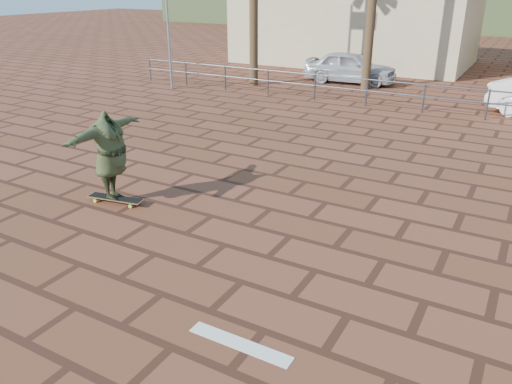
# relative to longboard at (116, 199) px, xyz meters

# --- Properties ---
(ground) EXTENTS (120.00, 120.00, 0.00)m
(ground) POSITION_rel_longboard_xyz_m (3.71, -1.22, -0.10)
(ground) COLOR brown
(ground) RESTS_ON ground
(paint_stripe) EXTENTS (1.40, 0.22, 0.01)m
(paint_stripe) POSITION_rel_longboard_xyz_m (4.41, -2.42, -0.09)
(paint_stripe) COLOR white
(paint_stripe) RESTS_ON ground
(guardrail) EXTENTS (24.06, 0.06, 1.00)m
(guardrail) POSITION_rel_longboard_xyz_m (3.71, 10.78, 0.58)
(guardrail) COLOR #47494F
(guardrail) RESTS_ON ground
(building_west) EXTENTS (12.60, 7.60, 4.50)m
(building_west) POSITION_rel_longboard_xyz_m (-2.29, 20.78, 2.18)
(building_west) COLOR beige
(building_west) RESTS_ON ground
(longboard) EXTENTS (1.22, 0.47, 0.12)m
(longboard) POSITION_rel_longboard_xyz_m (0.00, 0.00, 0.00)
(longboard) COLOR olive
(longboard) RESTS_ON ground
(skateboarder) EXTENTS (0.86, 2.25, 1.78)m
(skateboarder) POSITION_rel_longboard_xyz_m (0.00, 0.00, 0.91)
(skateboarder) COLOR #384123
(skateboarder) RESTS_ON longboard
(car_silver) EXTENTS (4.08, 1.89, 1.35)m
(car_silver) POSITION_rel_longboard_xyz_m (-0.32, 14.78, 0.58)
(car_silver) COLOR silver
(car_silver) RESTS_ON ground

